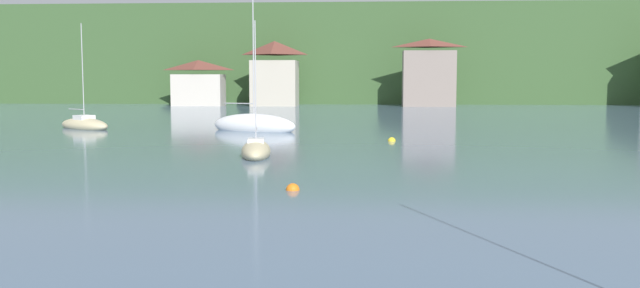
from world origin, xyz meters
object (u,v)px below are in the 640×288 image
shore_building_west (199,84)px  sailboat_mid_3 (256,151)px  shore_building_central (429,74)px  sailboat_far_8 (254,125)px  shore_building_westcentral (275,74)px  sailboat_far_4 (84,125)px  mooring_buoy_far (293,190)px  mooring_buoy_mid (392,141)px

shore_building_west → sailboat_mid_3: bearing=-73.8°
shore_building_central → sailboat_far_8: 46.91m
shore_building_westcentral → sailboat_far_4: shore_building_westcentral is taller
shore_building_west → sailboat_mid_3: sailboat_mid_3 is taller
shore_building_west → mooring_buoy_far: shore_building_west is taller
shore_building_west → shore_building_central: (31.21, -0.35, 1.35)m
shore_building_west → shore_building_westcentral: size_ratio=0.81×
shore_building_central → mooring_buoy_far: bearing=-99.0°
sailboat_far_4 → mooring_buoy_far: (18.48, -27.13, -0.29)m
shore_building_central → sailboat_mid_3: 61.25m
mooring_buoy_mid → mooring_buoy_far: mooring_buoy_mid is taller
shore_building_westcentral → sailboat_mid_3: 61.10m
sailboat_far_4 → sailboat_far_8: sailboat_far_8 is taller
shore_building_westcentral → mooring_buoy_mid: (13.84, -52.26, -4.27)m
sailboat_far_8 → mooring_buoy_far: sailboat_far_8 is taller
shore_building_west → mooring_buoy_far: 72.82m
sailboat_far_4 → shore_building_central: bearing=91.1°
shore_building_westcentral → sailboat_far_4: 44.52m
shore_building_westcentral → shore_building_central: size_ratio=0.98×
sailboat_mid_3 → sailboat_far_8: 16.00m
sailboat_mid_3 → mooring_buoy_mid: 10.80m
shore_building_westcentral → shore_building_central: (20.80, -1.05, 0.10)m
sailboat_far_4 → mooring_buoy_far: size_ratio=17.39×
sailboat_far_8 → shore_building_west: bearing=131.9°
sailboat_mid_3 → sailboat_far_4: size_ratio=0.84×
sailboat_mid_3 → mooring_buoy_mid: (6.89, 8.32, -0.26)m
sailboat_far_8 → sailboat_mid_3: bearing=-57.1°
mooring_buoy_mid → sailboat_mid_3: bearing=-129.6°
shore_building_westcentral → mooring_buoy_mid: shore_building_westcentral is taller
sailboat_mid_3 → sailboat_far_8: size_ratio=0.65×
shore_building_central → sailboat_far_4: (-29.51, -42.43, -4.08)m
shore_building_westcentral → mooring_buoy_far: shore_building_westcentral is taller
mooring_buoy_mid → sailboat_far_8: bearing=141.9°
shore_building_central → sailboat_far_4: shore_building_central is taller
sailboat_far_8 → mooring_buoy_far: bearing=-54.6°
sailboat_mid_3 → sailboat_far_8: bearing=-177.9°
sailboat_far_8 → mooring_buoy_mid: 12.11m
mooring_buoy_mid → mooring_buoy_far: size_ratio=1.01×
sailboat_mid_3 → mooring_buoy_far: sailboat_mid_3 is taller
sailboat_far_8 → mooring_buoy_far: size_ratio=22.45×
sailboat_far_4 → sailboat_far_8: size_ratio=0.77×
shore_building_west → mooring_buoy_far: size_ratio=15.25×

